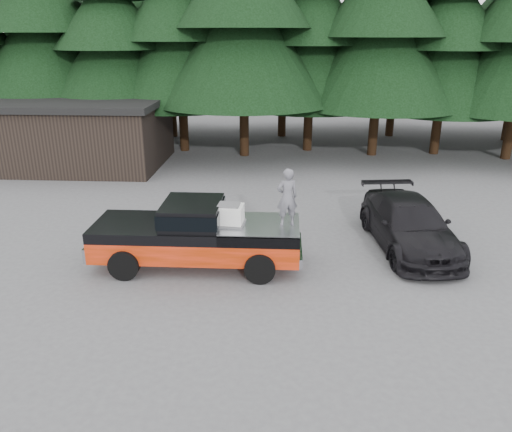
# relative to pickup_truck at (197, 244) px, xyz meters

# --- Properties ---
(ground) EXTENTS (120.00, 120.00, 0.00)m
(ground) POSITION_rel_pickup_truck_xyz_m (1.27, -0.70, -0.67)
(ground) COLOR #4D4D4F
(ground) RESTS_ON ground
(pickup_truck) EXTENTS (6.00, 2.04, 1.33)m
(pickup_truck) POSITION_rel_pickup_truck_xyz_m (0.00, 0.00, 0.00)
(pickup_truck) COLOR red
(pickup_truck) RESTS_ON ground
(truck_cab) EXTENTS (1.66, 1.90, 0.59)m
(truck_cab) POSITION_rel_pickup_truck_xyz_m (-0.10, 0.00, 0.96)
(truck_cab) COLOR black
(truck_cab) RESTS_ON pickup_truck
(air_compressor) EXTENTS (0.82, 0.70, 0.53)m
(air_compressor) POSITION_rel_pickup_truck_xyz_m (0.95, -0.11, 0.93)
(air_compressor) COLOR silver
(air_compressor) RESTS_ON pickup_truck
(man_on_bed) EXTENTS (0.68, 0.55, 1.62)m
(man_on_bed) POSITION_rel_pickup_truck_xyz_m (2.54, -0.06, 1.48)
(man_on_bed) COLOR #5C5C63
(man_on_bed) RESTS_ON pickup_truck
(parked_car) EXTENTS (2.70, 5.42, 1.51)m
(parked_car) POSITION_rel_pickup_truck_xyz_m (6.36, 1.67, 0.09)
(parked_car) COLOR black
(parked_car) RESTS_ON ground
(utility_building) EXTENTS (8.40, 6.40, 3.30)m
(utility_building) POSITION_rel_pickup_truck_xyz_m (-7.73, 11.30, 1.00)
(utility_building) COLOR black
(utility_building) RESTS_ON ground
(treeline) EXTENTS (60.15, 16.05, 17.50)m
(treeline) POSITION_rel_pickup_truck_xyz_m (1.69, 16.50, 7.06)
(treeline) COLOR black
(treeline) RESTS_ON ground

